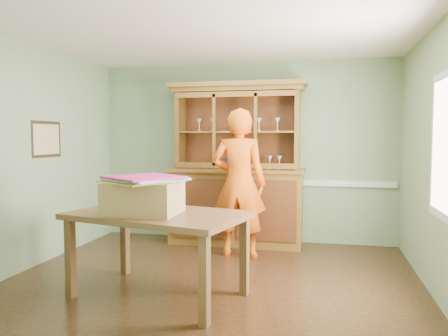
% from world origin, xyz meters
% --- Properties ---
extents(floor, '(4.50, 4.50, 0.00)m').
position_xyz_m(floor, '(0.00, 0.00, 0.00)').
color(floor, '#3F2A14').
rests_on(floor, ground).
extents(ceiling, '(4.50, 4.50, 0.00)m').
position_xyz_m(ceiling, '(0.00, 0.00, 2.70)').
color(ceiling, white).
rests_on(ceiling, wall_back).
extents(wall_back, '(4.50, 0.00, 4.50)m').
position_xyz_m(wall_back, '(0.00, 2.00, 1.35)').
color(wall_back, gray).
rests_on(wall_back, floor).
extents(wall_left, '(0.00, 4.00, 4.00)m').
position_xyz_m(wall_left, '(-2.25, 0.00, 1.35)').
color(wall_left, gray).
rests_on(wall_left, floor).
extents(wall_right, '(0.00, 4.00, 4.00)m').
position_xyz_m(wall_right, '(2.25, 0.00, 1.35)').
color(wall_right, gray).
rests_on(wall_right, floor).
extents(wall_front, '(4.50, 0.00, 4.50)m').
position_xyz_m(wall_front, '(0.00, -2.00, 1.35)').
color(wall_front, gray).
rests_on(wall_front, floor).
extents(chair_rail, '(4.41, 0.05, 0.08)m').
position_xyz_m(chair_rail, '(0.00, 1.98, 0.90)').
color(chair_rail, silver).
rests_on(chair_rail, wall_back).
extents(framed_map, '(0.03, 0.60, 0.46)m').
position_xyz_m(framed_map, '(-2.23, 0.30, 1.55)').
color(framed_map, '#342215').
rests_on(framed_map, wall_left).
extents(window_panel, '(0.03, 0.96, 1.36)m').
position_xyz_m(window_panel, '(2.23, -0.30, 1.50)').
color(window_panel, silver).
rests_on(window_panel, wall_right).
extents(china_hutch, '(2.02, 0.67, 2.37)m').
position_xyz_m(china_hutch, '(-0.07, 1.73, 0.83)').
color(china_hutch, brown).
rests_on(china_hutch, floor).
extents(dining_table, '(1.87, 1.37, 0.84)m').
position_xyz_m(dining_table, '(-0.40, -0.59, 0.74)').
color(dining_table, brown).
rests_on(dining_table, floor).
extents(cardboard_box, '(0.68, 0.54, 0.31)m').
position_xyz_m(cardboard_box, '(-0.50, -0.69, 1.00)').
color(cardboard_box, tan).
rests_on(cardboard_box, dining_table).
extents(kite_stack, '(0.84, 0.84, 0.05)m').
position_xyz_m(kite_stack, '(-0.48, -0.71, 1.18)').
color(kite_stack, orange).
rests_on(kite_stack, cardboard_box).
extents(person, '(0.71, 0.47, 1.95)m').
position_xyz_m(person, '(0.10, 1.03, 0.97)').
color(person, '#F95E0F').
rests_on(person, floor).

